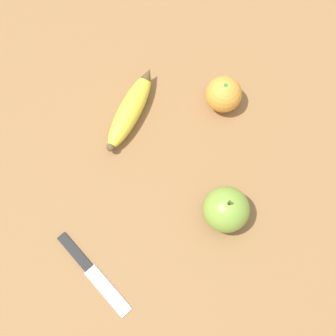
{
  "coord_description": "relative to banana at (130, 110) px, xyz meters",
  "views": [
    {
      "loc": [
        -0.05,
        -0.25,
        0.79
      ],
      "look_at": [
        -0.08,
        0.02,
        0.03
      ],
      "focal_mm": 50.0,
      "sensor_mm": 36.0,
      "label": 1
    }
  ],
  "objects": [
    {
      "name": "ground_plane",
      "position": [
        0.17,
        -0.13,
        -0.02
      ],
      "size": [
        3.0,
        3.0,
        0.0
      ],
      "primitive_type": "plane",
      "color": "olive"
    },
    {
      "name": "paring_knife",
      "position": [
        -0.03,
        -0.29,
        -0.02
      ],
      "size": [
        0.14,
        0.13,
        0.01
      ],
      "rotation": [
        0.0,
        0.0,
        4.0
      ],
      "color": "silver",
      "rests_on": "ground_plane"
    },
    {
      "name": "orange",
      "position": [
        0.16,
        0.04,
        0.01
      ],
      "size": [
        0.07,
        0.07,
        0.07
      ],
      "color": "orange",
      "rests_on": "ground_plane"
    },
    {
      "name": "banana",
      "position": [
        0.0,
        0.0,
        0.0
      ],
      "size": [
        0.09,
        0.18,
        0.04
      ],
      "rotation": [
        0.0,
        0.0,
        1.27
      ],
      "color": "yellow",
      "rests_on": "ground_plane"
    },
    {
      "name": "apple",
      "position": [
        0.19,
        -0.17,
        0.02
      ],
      "size": [
        0.08,
        0.08,
        0.08
      ],
      "color": "olive",
      "rests_on": "ground_plane"
    }
  ]
}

